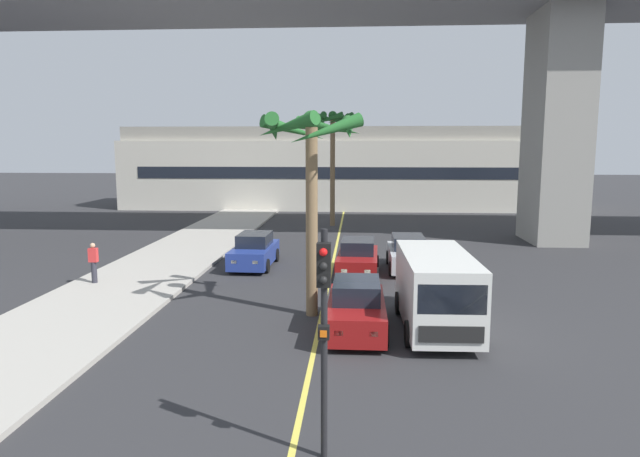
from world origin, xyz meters
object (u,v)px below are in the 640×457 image
pedestrian_near_crosswalk (94,262)px  car_queue_second (408,254)px  car_queue_third (358,259)px  palm_tree_near_median (333,131)px  delivery_van (436,289)px  traffic_light_median_near (324,314)px  palm_tree_mid_median (310,152)px  car_queue_front (254,251)px  car_queue_fourth (356,308)px

pedestrian_near_crosswalk → car_queue_second: bearing=17.0°
car_queue_second → car_queue_third: (-2.28, -1.20, 0.00)m
palm_tree_near_median → delivery_van: bearing=-79.5°
car_queue_second → traffic_light_median_near: (-2.88, -15.97, 1.99)m
delivery_van → palm_tree_mid_median: bearing=162.4°
car_queue_second → delivery_van: size_ratio=0.78×
car_queue_front → traffic_light_median_near: 16.86m
car_queue_second → car_queue_third: 2.58m
car_queue_third → delivery_van: 7.68m
car_queue_third → traffic_light_median_near: (-0.59, -14.76, 1.99)m
palm_tree_mid_median → traffic_light_median_near: bearing=-83.7°
delivery_van → traffic_light_median_near: 8.19m
car_queue_front → palm_tree_mid_median: palm_tree_mid_median is taller
palm_tree_near_median → palm_tree_mid_median: 21.41m
palm_tree_mid_median → car_queue_third: bearing=75.5°
car_queue_fourth → pedestrian_near_crosswalk: (-10.53, 4.88, 0.28)m
car_queue_second → pedestrian_near_crosswalk: pedestrian_near_crosswalk is taller
car_queue_third → palm_tree_near_median: size_ratio=0.52×
car_queue_third → palm_tree_mid_median: palm_tree_mid_median is taller
car_queue_second → delivery_van: 8.50m
car_queue_front → car_queue_third: same height
car_queue_third → pedestrian_near_crosswalk: pedestrian_near_crosswalk is taller
traffic_light_median_near → palm_tree_mid_median: palm_tree_mid_median is taller
car_queue_third → car_queue_fourth: (-0.03, -7.61, 0.00)m
car_queue_third → palm_tree_near_median: 16.53m
traffic_light_median_near → car_queue_fourth: bearing=85.5°
pedestrian_near_crosswalk → car_queue_fourth: bearing=-24.9°
car_queue_third → traffic_light_median_near: size_ratio=0.99×
car_queue_third → traffic_light_median_near: 14.91m
car_queue_front → car_queue_fourth: size_ratio=1.01×
car_queue_second → car_queue_fourth: size_ratio=1.00×
palm_tree_near_median → car_queue_third: bearing=-83.3°
car_queue_second → delivery_van: (0.11, -8.48, 0.57)m
delivery_van → palm_tree_near_median: palm_tree_near_median is taller
traffic_light_median_near → pedestrian_near_crosswalk: size_ratio=2.59×
delivery_van → traffic_light_median_near: (-2.99, -7.49, 1.43)m
delivery_van → palm_tree_mid_median: palm_tree_mid_median is taller
palm_tree_near_median → car_queue_front: bearing=-102.3°
car_queue_front → pedestrian_near_crosswalk: size_ratio=2.56×
car_queue_second → palm_tree_mid_median: bearing=-118.0°
car_queue_third → delivery_van: size_ratio=0.79×
car_queue_front → car_queue_fourth: 10.23m
car_queue_third → pedestrian_near_crosswalk: bearing=-165.5°
car_queue_second → delivery_van: bearing=-89.3°
car_queue_second → palm_tree_mid_median: 9.44m
car_queue_second → car_queue_front: bearing=178.2°
car_queue_third → palm_tree_near_median: (-1.79, 15.35, 5.86)m
car_queue_third → palm_tree_mid_median: size_ratio=0.62×
palm_tree_near_median → pedestrian_near_crosswalk: size_ratio=4.92×
car_queue_fourth → palm_tree_near_median: (-1.76, 22.96, 5.86)m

